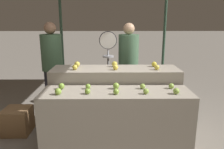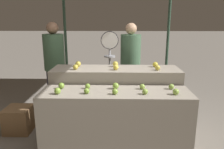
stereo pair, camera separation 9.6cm
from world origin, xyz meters
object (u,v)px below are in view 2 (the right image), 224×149
object	(u,v)px
person_vendor_at_scale	(130,60)
wooden_crate_side	(19,119)
person_customer_left	(54,60)
produce_scale	(110,54)

from	to	relation	value
person_vendor_at_scale	wooden_crate_side	xyz separation A→B (m)	(-1.79, -1.12, -0.75)
person_vendor_at_scale	person_customer_left	distance (m)	1.46
produce_scale	person_customer_left	distance (m)	1.08
person_customer_left	wooden_crate_side	bearing A→B (deg)	72.91
produce_scale	person_customer_left	xyz separation A→B (m)	(-1.06, 0.17, -0.16)
person_vendor_at_scale	person_customer_left	xyz separation A→B (m)	(-1.45, -0.15, 0.01)
person_vendor_at_scale	produce_scale	bearing A→B (deg)	22.02
produce_scale	person_customer_left	world-z (taller)	person_customer_left
produce_scale	person_vendor_at_scale	distance (m)	0.54
produce_scale	wooden_crate_side	world-z (taller)	produce_scale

